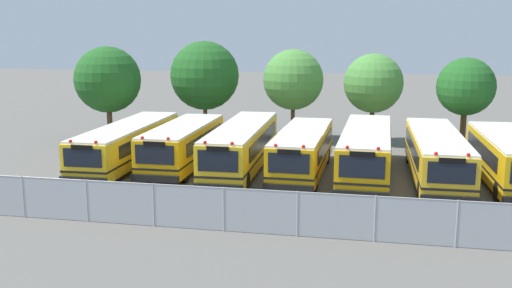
{
  "coord_description": "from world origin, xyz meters",
  "views": [
    {
      "loc": [
        3.65,
        -31.18,
        7.82
      ],
      "look_at": [
        -2.71,
        0.0,
        1.6
      ],
      "focal_mm": 40.5,
      "sensor_mm": 36.0,
      "label": 1
    }
  ],
  "objects": [
    {
      "name": "school_bus_4",
      "position": [
        3.39,
        0.14,
        1.45
      ],
      "size": [
        2.79,
        11.48,
        2.76
      ],
      "rotation": [
        0.0,
        0.0,
        3.12
      ],
      "color": "#EAA80C",
      "rests_on": "ground_plane"
    },
    {
      "name": "school_bus_0",
      "position": [
        -10.44,
        0.08,
        1.35
      ],
      "size": [
        2.76,
        11.72,
        2.56
      ],
      "rotation": [
        0.0,
        0.0,
        3.16
      ],
      "color": "yellow",
      "rests_on": "ground_plane"
    },
    {
      "name": "tree_2",
      "position": [
        -2.04,
        10.03,
        4.43
      ],
      "size": [
        4.34,
        4.34,
        6.59
      ],
      "color": "#4C3823",
      "rests_on": "ground_plane"
    },
    {
      "name": "school_bus_3",
      "position": [
        -0.05,
        -0.17,
        1.38
      ],
      "size": [
        2.6,
        9.9,
        2.62
      ],
      "rotation": [
        0.0,
        0.0,
        3.13
      ],
      "color": "#EAA80C",
      "rests_on": "ground_plane"
    },
    {
      "name": "tree_4",
      "position": [
        9.47,
        7.48,
        4.41
      ],
      "size": [
        3.69,
        3.69,
        6.22
      ],
      "color": "#4C3823",
      "rests_on": "ground_plane"
    },
    {
      "name": "school_bus_1",
      "position": [
        -7.05,
        0.13,
        1.39
      ],
      "size": [
        2.67,
        9.55,
        2.65
      ],
      "rotation": [
        0.0,
        0.0,
        3.16
      ],
      "color": "#EAA80C",
      "rests_on": "ground_plane"
    },
    {
      "name": "tree_0",
      "position": [
        -15.25,
        7.51,
        4.36
      ],
      "size": [
        4.77,
        4.77,
        6.8
      ],
      "color": "#4C3823",
      "rests_on": "ground_plane"
    },
    {
      "name": "ground_plane",
      "position": [
        0.0,
        0.0,
        0.0
      ],
      "size": [
        160.0,
        160.0,
        0.0
      ],
      "primitive_type": "plane",
      "color": "#595651"
    },
    {
      "name": "school_bus_6",
      "position": [
        10.57,
        -0.19,
        1.42
      ],
      "size": [
        2.74,
        9.95,
        2.71
      ],
      "rotation": [
        0.0,
        0.0,
        3.16
      ],
      "color": "yellow",
      "rests_on": "ground_plane"
    },
    {
      "name": "school_bus_2",
      "position": [
        -3.56,
        0.11,
        1.45
      ],
      "size": [
        2.72,
        11.65,
        2.75
      ],
      "rotation": [
        0.0,
        0.0,
        3.17
      ],
      "color": "yellow",
      "rests_on": "ground_plane"
    },
    {
      "name": "tree_3",
      "position": [
        3.72,
        10.15,
        4.18
      ],
      "size": [
        4.15,
        4.15,
        6.33
      ],
      "color": "#4C3823",
      "rests_on": "ground_plane"
    },
    {
      "name": "school_bus_5",
      "position": [
        7.06,
        0.21,
        1.39
      ],
      "size": [
        2.68,
        11.6,
        2.63
      ],
      "rotation": [
        0.0,
        0.0,
        3.15
      ],
      "color": "yellow",
      "rests_on": "ground_plane"
    },
    {
      "name": "chainlink_fence",
      "position": [
        -0.51,
        -9.99,
        0.94
      ],
      "size": [
        26.48,
        0.07,
        1.81
      ],
      "color": "#9EA0A3",
      "rests_on": "ground_plane"
    },
    {
      "name": "tree_1",
      "position": [
        -8.54,
        9.99,
        4.63
      ],
      "size": [
        5.07,
        5.07,
        7.15
      ],
      "color": "#4C3823",
      "rests_on": "ground_plane"
    },
    {
      "name": "traffic_cone",
      "position": [
        -8.78,
        -9.0,
        0.28
      ],
      "size": [
        0.43,
        0.43,
        0.56
      ],
      "primitive_type": "cone",
      "color": "#EA5914",
      "rests_on": "ground_plane"
    }
  ]
}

